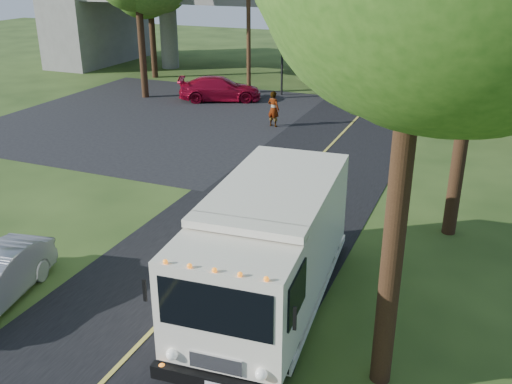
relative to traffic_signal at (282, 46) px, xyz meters
The scene contains 10 objects.
ground 26.87m from the traffic_signal, 77.01° to the right, with size 120.00×120.00×0.00m, color #263D15.
road 17.38m from the traffic_signal, 69.44° to the right, with size 7.00×90.00×0.02m, color black.
parking_lot 9.96m from the traffic_signal, 122.01° to the right, with size 16.00×18.00×0.01m, color black.
lane_line 17.38m from the traffic_signal, 69.44° to the right, with size 0.12×90.00×0.01m, color gold.
overpass 8.59m from the traffic_signal, 45.00° to the left, with size 54.00×10.00×7.30m.
traffic_signal is the anchor object (origin of this frame).
utility_pole 2.86m from the traffic_signal, 126.87° to the right, with size 1.60×0.26×9.00m.
step_van 24.71m from the traffic_signal, 70.60° to the right, with size 3.40×7.83×3.21m.
red_sedan 4.92m from the traffic_signal, 136.81° to the right, with size 2.11×5.19×1.51m, color maroon.
pedestrian 7.90m from the traffic_signal, 73.12° to the right, with size 0.70×0.46×1.93m, color gray.
Camera 1 is at (6.82, -9.22, 8.52)m, focal length 40.00 mm.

